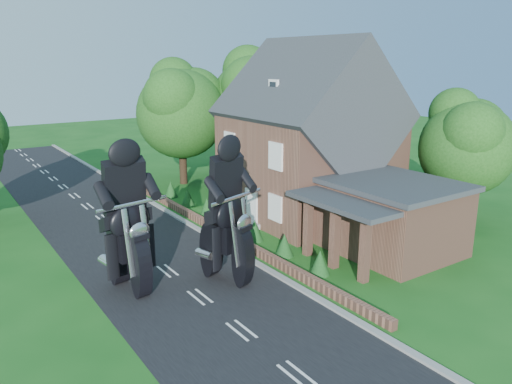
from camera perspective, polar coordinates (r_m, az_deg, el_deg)
ground at (r=20.02m, az=-6.43°, el=-11.86°), size 120.00×120.00×0.00m
road at (r=20.02m, az=-6.43°, el=-11.84°), size 7.00×80.00×0.02m
kerb at (r=21.75m, az=2.19°, el=-9.33°), size 0.30×80.00×0.12m
garden_wall at (r=25.89m, az=-3.26°, el=-4.94°), size 0.30×22.00×0.40m
house at (r=29.16m, az=6.10°, el=5.69°), size 9.54×8.64×10.24m
annex at (r=24.63m, az=15.09°, el=-2.65°), size 7.05×5.94×3.44m
tree_annex_side at (r=30.27m, az=23.26°, el=5.57°), size 5.64×5.20×7.48m
tree_house_right at (r=35.11m, az=11.11°, el=8.46°), size 6.51×6.00×8.40m
tree_behind_house at (r=39.17m, az=0.61°, el=10.91°), size 7.81×7.20×10.08m
tree_behind_left at (r=36.99m, az=-8.07°, el=9.76°), size 6.94×6.40×9.16m
shrub_a at (r=21.81m, az=7.30°, el=-7.98°), size 0.90×0.90×1.10m
shrub_b at (r=23.59m, az=3.26°, el=-6.06°), size 0.90×0.90×1.10m
shrub_c at (r=25.48m, az=-0.17°, el=-4.41°), size 0.90×0.90×1.10m
shrub_d at (r=29.55m, az=-5.63°, el=-1.72°), size 0.90×0.90×1.10m
shrub_e at (r=31.69m, az=-7.81°, el=-0.64°), size 0.90×0.90×1.10m
shrub_f at (r=33.87m, az=-9.71°, el=0.30°), size 0.90×0.90×1.10m
motorcycle_lead at (r=20.91m, az=-3.33°, el=-7.79°), size 1.09×2.05×1.85m
motorcycle_follow at (r=20.68m, az=-14.20°, el=-8.53°), size 0.81×2.04×1.85m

